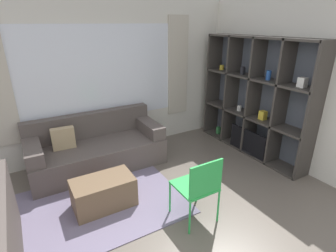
{
  "coord_description": "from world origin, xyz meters",
  "views": [
    {
      "loc": [
        -1.26,
        -1.44,
        2.27
      ],
      "look_at": [
        0.55,
        1.65,
        0.85
      ],
      "focal_mm": 28.0,
      "sensor_mm": 36.0,
      "label": 1
    }
  ],
  "objects_px": {
    "couch_main": "(97,149)",
    "folding_chair": "(199,185)",
    "shelving_unit": "(255,99)",
    "ottoman": "(104,193)"
  },
  "relations": [
    {
      "from": "shelving_unit",
      "to": "folding_chair",
      "type": "bearing_deg",
      "value": -152.02
    },
    {
      "from": "couch_main",
      "to": "ottoman",
      "type": "bearing_deg",
      "value": -102.02
    },
    {
      "from": "couch_main",
      "to": "folding_chair",
      "type": "distance_m",
      "value": 2.06
    },
    {
      "from": "couch_main",
      "to": "ottoman",
      "type": "xyz_separation_m",
      "value": [
        -0.23,
        -1.09,
        -0.11
      ]
    },
    {
      "from": "shelving_unit",
      "to": "ottoman",
      "type": "height_order",
      "value": "shelving_unit"
    },
    {
      "from": "shelving_unit",
      "to": "ottoman",
      "type": "distance_m",
      "value": 3.02
    },
    {
      "from": "couch_main",
      "to": "ottoman",
      "type": "distance_m",
      "value": 1.12
    },
    {
      "from": "couch_main",
      "to": "folding_chair",
      "type": "bearing_deg",
      "value": -71.19
    },
    {
      "from": "couch_main",
      "to": "folding_chair",
      "type": "height_order",
      "value": "folding_chair"
    },
    {
      "from": "couch_main",
      "to": "ottoman",
      "type": "relative_size",
      "value": 2.72
    }
  ]
}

